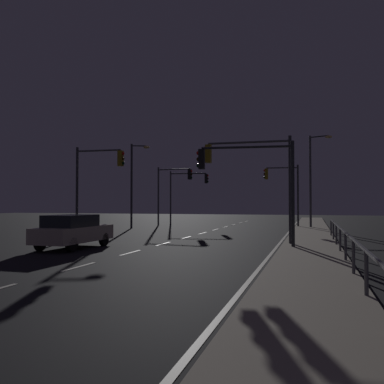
{
  "coord_description": "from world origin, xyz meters",
  "views": [
    {
      "loc": [
        7.43,
        -3.0,
        2.11
      ],
      "look_at": [
        -0.51,
        24.04,
        2.89
      ],
      "focal_mm": 38.31,
      "sensor_mm": 36.0,
      "label": 1
    }
  ],
  "objects_px": {
    "traffic_light_near_right": "(172,184)",
    "traffic_light_mid_right": "(97,174)",
    "car": "(73,231)",
    "traffic_light_overhead_east": "(283,183)",
    "traffic_light_far_right": "(248,171)",
    "traffic_light_far_center": "(187,187)",
    "street_lamp_mid_block": "(134,178)",
    "traffic_light_mid_left": "(251,168)",
    "street_lamp_far_end": "(314,172)"
  },
  "relations": [
    {
      "from": "car",
      "to": "traffic_light_far_center",
      "type": "bearing_deg",
      "value": 93.28
    },
    {
      "from": "traffic_light_far_right",
      "to": "street_lamp_far_end",
      "type": "bearing_deg",
      "value": 79.58
    },
    {
      "from": "traffic_light_mid_right",
      "to": "street_lamp_far_end",
      "type": "height_order",
      "value": "street_lamp_far_end"
    },
    {
      "from": "street_lamp_far_end",
      "to": "street_lamp_mid_block",
      "type": "distance_m",
      "value": 15.02
    },
    {
      "from": "traffic_light_far_right",
      "to": "car",
      "type": "bearing_deg",
      "value": -165.05
    },
    {
      "from": "traffic_light_far_center",
      "to": "street_lamp_mid_block",
      "type": "height_order",
      "value": "street_lamp_mid_block"
    },
    {
      "from": "traffic_light_far_center",
      "to": "traffic_light_mid_right",
      "type": "distance_m",
      "value": 16.74
    },
    {
      "from": "car",
      "to": "street_lamp_mid_block",
      "type": "xyz_separation_m",
      "value": [
        -3.62,
        14.85,
        3.44
      ]
    },
    {
      "from": "car",
      "to": "traffic_light_overhead_east",
      "type": "xyz_separation_m",
      "value": [
        8.38,
        19.5,
        3.02
      ]
    },
    {
      "from": "street_lamp_far_end",
      "to": "street_lamp_mid_block",
      "type": "bearing_deg",
      "value": -165.76
    },
    {
      "from": "car",
      "to": "traffic_light_mid_right",
      "type": "height_order",
      "value": "traffic_light_mid_right"
    },
    {
      "from": "car",
      "to": "street_lamp_mid_block",
      "type": "bearing_deg",
      "value": 103.7
    },
    {
      "from": "traffic_light_near_right",
      "to": "traffic_light_far_right",
      "type": "bearing_deg",
      "value": -60.69
    },
    {
      "from": "traffic_light_far_right",
      "to": "street_lamp_mid_block",
      "type": "bearing_deg",
      "value": 132.16
    },
    {
      "from": "traffic_light_overhead_east",
      "to": "street_lamp_far_end",
      "type": "xyz_separation_m",
      "value": [
        2.55,
        -0.97,
        0.86
      ]
    },
    {
      "from": "traffic_light_far_center",
      "to": "traffic_light_far_right",
      "type": "bearing_deg",
      "value": -65.64
    },
    {
      "from": "car",
      "to": "street_lamp_far_end",
      "type": "height_order",
      "value": "street_lamp_far_end"
    },
    {
      "from": "traffic_light_far_right",
      "to": "traffic_light_mid_right",
      "type": "height_order",
      "value": "traffic_light_mid_right"
    },
    {
      "from": "car",
      "to": "traffic_light_far_right",
      "type": "xyz_separation_m",
      "value": [
        7.91,
        2.11,
        2.77
      ]
    },
    {
      "from": "traffic_light_far_right",
      "to": "street_lamp_mid_block",
      "type": "height_order",
      "value": "street_lamp_mid_block"
    },
    {
      "from": "traffic_light_mid_right",
      "to": "street_lamp_far_end",
      "type": "distance_m",
      "value": 18.25
    },
    {
      "from": "traffic_light_near_right",
      "to": "street_lamp_far_end",
      "type": "xyz_separation_m",
      "value": [
        12.71,
        -0.83,
        0.81
      ]
    },
    {
      "from": "street_lamp_mid_block",
      "to": "traffic_light_far_right",
      "type": "bearing_deg",
      "value": -47.84
    },
    {
      "from": "car",
      "to": "traffic_light_far_right",
      "type": "relative_size",
      "value": 0.91
    },
    {
      "from": "street_lamp_mid_block",
      "to": "traffic_light_near_right",
      "type": "bearing_deg",
      "value": 67.86
    },
    {
      "from": "traffic_light_far_center",
      "to": "traffic_light_far_right",
      "type": "xyz_separation_m",
      "value": [
        9.2,
        -20.32,
        -0.18
      ]
    },
    {
      "from": "traffic_light_mid_left",
      "to": "traffic_light_far_center",
      "type": "distance_m",
      "value": 20.8
    },
    {
      "from": "traffic_light_overhead_east",
      "to": "traffic_light_far_center",
      "type": "bearing_deg",
      "value": 163.17
    },
    {
      "from": "street_lamp_far_end",
      "to": "traffic_light_overhead_east",
      "type": "bearing_deg",
      "value": 159.27
    },
    {
      "from": "traffic_light_near_right",
      "to": "traffic_light_far_center",
      "type": "distance_m",
      "value": 3.1
    },
    {
      "from": "traffic_light_mid_left",
      "to": "traffic_light_overhead_east",
      "type": "relative_size",
      "value": 1.0
    },
    {
      "from": "traffic_light_far_right",
      "to": "street_lamp_mid_block",
      "type": "xyz_separation_m",
      "value": [
        -11.53,
        12.73,
        0.67
      ]
    },
    {
      "from": "traffic_light_near_right",
      "to": "street_lamp_mid_block",
      "type": "bearing_deg",
      "value": -112.14
    },
    {
      "from": "traffic_light_far_center",
      "to": "traffic_light_far_right",
      "type": "distance_m",
      "value": 22.3
    },
    {
      "from": "street_lamp_mid_block",
      "to": "car",
      "type": "bearing_deg",
      "value": -76.3
    },
    {
      "from": "car",
      "to": "traffic_light_overhead_east",
      "type": "height_order",
      "value": "traffic_light_overhead_east"
    },
    {
      "from": "traffic_light_near_right",
      "to": "traffic_light_mid_right",
      "type": "relative_size",
      "value": 0.99
    },
    {
      "from": "traffic_light_far_right",
      "to": "traffic_light_mid_right",
      "type": "distance_m",
      "value": 10.57
    },
    {
      "from": "traffic_light_near_right",
      "to": "street_lamp_far_end",
      "type": "relative_size",
      "value": 0.73
    },
    {
      "from": "traffic_light_far_center",
      "to": "street_lamp_far_end",
      "type": "height_order",
      "value": "street_lamp_far_end"
    },
    {
      "from": "traffic_light_mid_left",
      "to": "street_lamp_mid_block",
      "type": "distance_m",
      "value": 15.96
    },
    {
      "from": "traffic_light_mid_left",
      "to": "traffic_light_near_right",
      "type": "height_order",
      "value": "traffic_light_near_right"
    },
    {
      "from": "traffic_light_near_right",
      "to": "traffic_light_far_center",
      "type": "relative_size",
      "value": 1.04
    },
    {
      "from": "traffic_light_far_center",
      "to": "street_lamp_mid_block",
      "type": "xyz_separation_m",
      "value": [
        -2.33,
        -7.58,
        0.48
      ]
    },
    {
      "from": "traffic_light_far_right",
      "to": "street_lamp_far_end",
      "type": "distance_m",
      "value": 16.74
    },
    {
      "from": "car",
      "to": "traffic_light_far_right",
      "type": "bearing_deg",
      "value": 14.95
    },
    {
      "from": "traffic_light_mid_left",
      "to": "street_lamp_far_end",
      "type": "height_order",
      "value": "street_lamp_far_end"
    },
    {
      "from": "traffic_light_mid_left",
      "to": "traffic_light_near_right",
      "type": "bearing_deg",
      "value": 121.59
    },
    {
      "from": "traffic_light_mid_right",
      "to": "car",
      "type": "bearing_deg",
      "value": -70.52
    },
    {
      "from": "traffic_light_near_right",
      "to": "traffic_light_far_center",
      "type": "height_order",
      "value": "traffic_light_near_right"
    }
  ]
}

